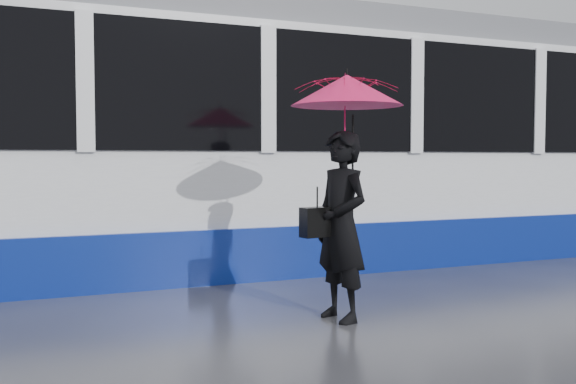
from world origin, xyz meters
name	(u,v)px	position (x,y,z in m)	size (l,w,h in m)	color
ground	(274,307)	(0.00, 0.00, 0.00)	(90.00, 90.00, 0.00)	#2D2D33
rails	(205,266)	(0.00, 2.50, 0.01)	(34.00, 1.51, 0.02)	#3F3D38
tram	(270,142)	(0.92, 2.50, 1.64)	(26.00, 2.56, 3.35)	white
woman	(341,226)	(0.37, -0.66, 0.83)	(0.60, 0.40, 1.66)	black
umbrella	(347,112)	(0.42, -0.66, 1.81)	(1.14, 1.14, 1.12)	#FE1583
handbag	(317,222)	(0.15, -0.64, 0.87)	(0.31, 0.18, 0.44)	black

